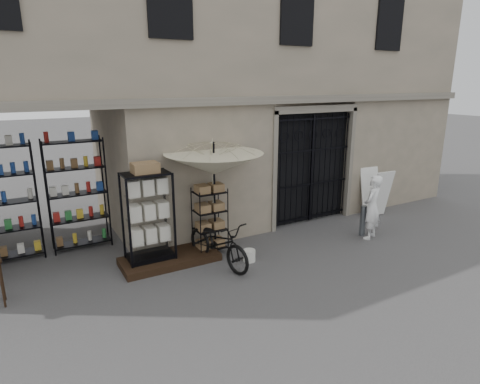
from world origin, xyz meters
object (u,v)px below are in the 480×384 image
steel_bollard (363,221)px  shopkeeper (369,238)px  market_umbrella (214,158)px  white_bucket (249,256)px  bicycle (218,264)px  display_cabinet (149,221)px  easel_sign (375,192)px  wire_rack (210,222)px

steel_bollard → shopkeeper: 0.43m
market_umbrella → steel_bollard: 4.08m
market_umbrella → white_bucket: market_umbrella is taller
bicycle → shopkeeper: bicycle is taller
display_cabinet → market_umbrella: (1.43, -0.09, 1.17)m
easel_sign → steel_bollard: bearing=-142.1°
wire_rack → steel_bollard: size_ratio=1.95×
market_umbrella → easel_sign: 5.24m
display_cabinet → steel_bollard: 5.14m
wire_rack → display_cabinet: bearing=-164.3°
white_bucket → market_umbrella: bearing=119.3°
wire_rack → easel_sign: wire_rack is taller
display_cabinet → easel_sign: (6.47, 0.02, -0.28)m
steel_bollard → market_umbrella: bearing=166.7°
wire_rack → shopkeeper: (3.73, -1.11, -0.72)m
shopkeeper → bicycle: bearing=-31.6°
white_bucket → bicycle: (-0.63, 0.18, -0.12)m
display_cabinet → shopkeeper: (5.06, -1.15, -0.96)m
bicycle → easel_sign: 5.33m
steel_bollard → shopkeeper: bearing=-79.4°
market_umbrella → white_bucket: (0.42, -0.75, -2.00)m
steel_bollard → display_cabinet: bearing=169.5°
steel_bollard → easel_sign: size_ratio=0.58×
display_cabinet → bicycle: size_ratio=1.06×
display_cabinet → bicycle: 1.69m
steel_bollard → white_bucket: bearing=178.2°
display_cabinet → shopkeeper: bearing=-15.2°
market_umbrella → bicycle: 2.21m
white_bucket → shopkeeper: bearing=-5.5°
display_cabinet → market_umbrella: bearing=-5.9°
wire_rack → market_umbrella: market_umbrella is taller
wire_rack → steel_bollard: 3.81m
shopkeeper → steel_bollard: bearing=-103.7°
white_bucket → easel_sign: bearing=10.6°
display_cabinet → white_bucket: display_cabinet is taller
bicycle → steel_bollard: 3.83m
display_cabinet → easel_sign: display_cabinet is taller
market_umbrella → display_cabinet: bearing=176.5°
display_cabinet → wire_rack: size_ratio=1.32×
market_umbrella → shopkeeper: size_ratio=1.90×
wire_rack → white_bucket: bearing=-39.7°
steel_bollard → easel_sign: bearing=33.6°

